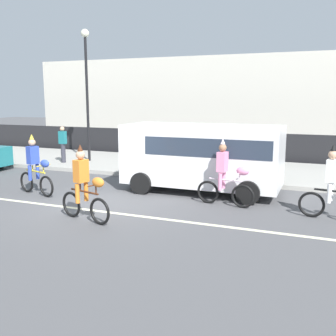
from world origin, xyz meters
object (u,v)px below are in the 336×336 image
Objects in this scene: street_lamp_post at (86,76)px; pedestrian_onlooker at (63,143)px; parade_cyclist_orange at (85,188)px; parked_van_white at (204,153)px; parade_cyclist_cobalt at (36,169)px; parade_cyclist_pink at (226,177)px; parade_cyclist_zebra at (335,188)px.

pedestrian_onlooker is at bearing -131.95° from street_lamp_post.
parade_cyclist_orange is 4.47m from parked_van_white.
pedestrian_onlooker is at bearing 117.79° from parade_cyclist_cobalt.
parade_cyclist_cobalt and parade_cyclist_pink have the same top height.
parade_cyclist_orange and parade_cyclist_pink have the same top height.
street_lamp_post is at bearing 106.93° from parade_cyclist_cobalt.
parade_cyclist_cobalt is at bearing -154.23° from parked_van_white.
parade_cyclist_orange is at bearing -157.75° from parade_cyclist_zebra.
parade_cyclist_orange is 3.95m from parade_cyclist_pink.
parade_cyclist_cobalt is 6.69m from street_lamp_post.
parade_cyclist_orange is 0.38× the size of parked_van_white.
parade_cyclist_pink is at bearing -24.43° from pedestrian_onlooker.
street_lamp_post reaches higher than parade_cyclist_cobalt.
parade_cyclist_zebra reaches higher than pedestrian_onlooker.
pedestrian_onlooker is (-8.38, 3.81, 0.17)m from parade_cyclist_pink.
parade_cyclist_pink and parade_cyclist_zebra have the same top height.
parade_cyclist_orange is 0.33× the size of street_lamp_post.
parade_cyclist_pink is (5.87, 0.96, 0.00)m from parade_cyclist_cobalt.
parade_cyclist_zebra is 4.27m from parked_van_white.
parked_van_white is at bearing -18.43° from pedestrian_onlooker.
pedestrian_onlooker is at bearing 159.79° from parade_cyclist_zebra.
parade_cyclist_pink is 1.78m from parked_van_white.
parade_cyclist_pink is at bearing 9.31° from parade_cyclist_cobalt.
street_lamp_post is at bearing 48.05° from pedestrian_onlooker.
parade_cyclist_pink is 2.87m from parade_cyclist_zebra.
parade_cyclist_orange and parade_cyclist_zebra have the same top height.
street_lamp_post is (-7.59, 4.69, 3.15)m from parade_cyclist_pink.
parade_cyclist_zebra is (2.85, -0.33, 0.00)m from parade_cyclist_pink.
parade_cyclist_zebra is 0.38× the size of parked_van_white.
pedestrian_onlooker is (-0.79, -0.88, -2.97)m from street_lamp_post.
parade_cyclist_cobalt is 1.19× the size of pedestrian_onlooker.
street_lamp_post is 3.20m from pedestrian_onlooker.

